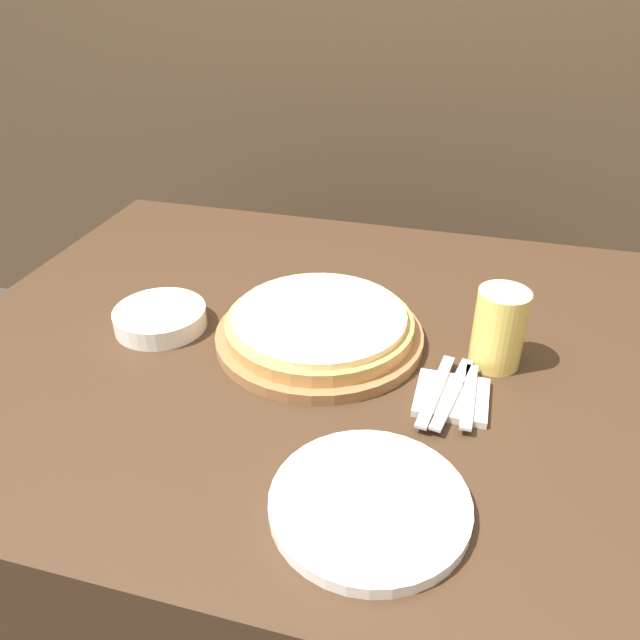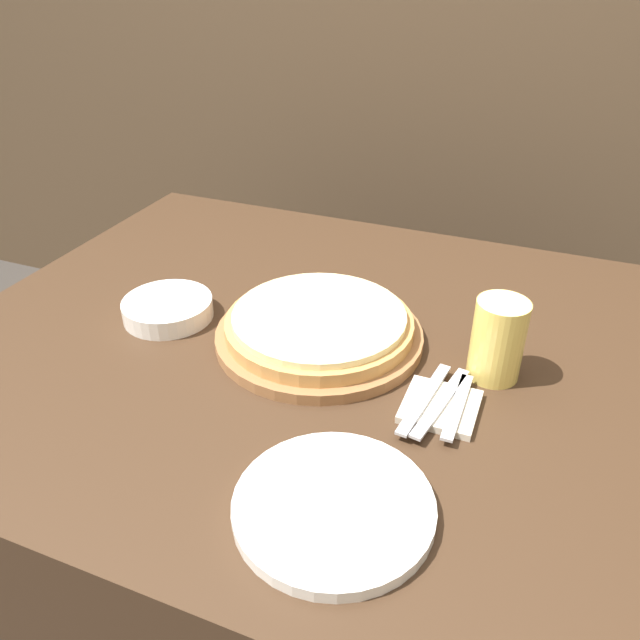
{
  "view_description": "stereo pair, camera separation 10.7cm",
  "coord_description": "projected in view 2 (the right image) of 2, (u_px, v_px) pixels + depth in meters",
  "views": [
    {
      "loc": [
        0.25,
        -0.88,
        1.34
      ],
      "look_at": [
        0.01,
        0.0,
        0.77
      ],
      "focal_mm": 35.0,
      "sensor_mm": 36.0,
      "label": 1
    },
    {
      "loc": [
        0.35,
        -0.85,
        1.34
      ],
      "look_at": [
        0.01,
        0.0,
        0.77
      ],
      "focal_mm": 35.0,
      "sensor_mm": 36.0,
      "label": 2
    }
  ],
  "objects": [
    {
      "name": "side_bowl",
      "position": [
        168.0,
        309.0,
        1.16
      ],
      "size": [
        0.17,
        0.17,
        0.04
      ],
      "color": "white",
      "rests_on": "dining_table"
    },
    {
      "name": "fork",
      "position": [
        425.0,
        398.0,
        0.94
      ],
      "size": [
        0.04,
        0.19,
        0.0
      ],
      "color": "silver",
      "rests_on": "napkin_stack"
    },
    {
      "name": "dining_table",
      "position": [
        317.0,
        485.0,
        1.29
      ],
      "size": [
        1.31,
        1.07,
        0.73
      ],
      "color": "#3D2819",
      "rests_on": "ground_plane"
    },
    {
      "name": "napkin_stack",
      "position": [
        440.0,
        407.0,
        0.94
      ],
      "size": [
        0.11,
        0.11,
        0.01
      ],
      "color": "beige",
      "rests_on": "dining_table"
    },
    {
      "name": "ground_plane",
      "position": [
        317.0,
        593.0,
        1.49
      ],
      "size": [
        12.0,
        12.0,
        0.0
      ],
      "primitive_type": "plane",
      "color": "#38332D"
    },
    {
      "name": "spoon",
      "position": [
        458.0,
        406.0,
        0.92
      ],
      "size": [
        0.02,
        0.16,
        0.0
      ],
      "color": "silver",
      "rests_on": "napkin_stack"
    },
    {
      "name": "beer_glass",
      "position": [
        498.0,
        337.0,
        0.98
      ],
      "size": [
        0.08,
        0.08,
        0.14
      ],
      "color": "#E5C65B",
      "rests_on": "dining_table"
    },
    {
      "name": "pizza_on_board",
      "position": [
        320.0,
        327.0,
        1.09
      ],
      "size": [
        0.36,
        0.36,
        0.06
      ],
      "color": "#99663D",
      "rests_on": "dining_table"
    },
    {
      "name": "dinner_plate",
      "position": [
        334.0,
        507.0,
        0.77
      ],
      "size": [
        0.25,
        0.25,
        0.02
      ],
      "color": "white",
      "rests_on": "dining_table"
    },
    {
      "name": "dinner_knife",
      "position": [
        441.0,
        402.0,
        0.93
      ],
      "size": [
        0.05,
        0.19,
        0.0
      ],
      "color": "silver",
      "rests_on": "napkin_stack"
    }
  ]
}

